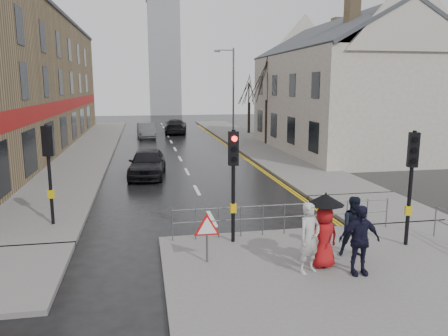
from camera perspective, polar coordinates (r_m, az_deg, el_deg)
name	(u,v)px	position (r m, az deg, el deg)	size (l,w,h in m)	color
ground	(228,249)	(13.25, 0.50, -10.48)	(120.00, 120.00, 0.00)	black
near_pavement	(383,291)	(11.21, 20.00, -14.89)	(10.00, 9.00, 0.14)	#605E5B
left_pavement	(90,147)	(35.68, -17.13, 2.66)	(4.00, 44.00, 0.14)	#605E5B
right_pavement	(246,140)	(38.46, 2.85, 3.68)	(4.00, 40.00, 0.14)	#605E5B
pavement_bridge_right	(376,208)	(18.16, 19.20, -4.95)	(4.00, 4.20, 0.14)	#605E5B
building_left_terrace	(4,82)	(35.45, -26.76, 9.95)	(8.00, 42.00, 10.00)	#8C7350
building_right_cream	(342,86)	(33.38, 15.19, 10.36)	(9.00, 16.40, 10.10)	beige
church_tower	(164,59)	(74.34, -7.81, 13.90)	(5.00, 5.00, 18.00)	gray
traffic_signal_near_left	(233,166)	(12.80, 1.23, 0.22)	(0.28, 0.27, 3.40)	black
traffic_signal_near_right	(412,168)	(13.66, 23.33, 0.00)	(0.34, 0.33, 3.40)	black
traffic_signal_far_left	(48,157)	(15.62, -21.97, 1.35)	(0.34, 0.33, 3.40)	black
guard_railing_front	(285,212)	(14.01, 7.92, -5.69)	(7.14, 0.04, 1.00)	#595B5E
warning_sign	(207,230)	(11.65, -2.24, -8.07)	(0.80, 0.07, 1.35)	#595B5E
street_lamp	(231,86)	(40.95, 0.98, 10.62)	(1.83, 0.25, 8.00)	#595B5E
tree_near	(267,81)	(35.53, 5.67, 11.25)	(2.40, 2.40, 6.58)	black
tree_far	(249,89)	(43.38, 3.31, 10.24)	(2.40, 2.40, 5.64)	black
pedestrian_a	(309,238)	(11.24, 11.08, -8.96)	(0.66, 0.43, 1.81)	#B1B1AD
pedestrian_b	(355,227)	(12.62, 16.73, -7.33)	(0.82, 0.64, 1.68)	black
pedestrian_with_umbrella	(324,226)	(11.59, 12.99, -7.45)	(0.96, 0.96, 1.96)	#AC1416
pedestrian_d	(359,240)	(11.46, 17.26, -8.96)	(1.04, 0.43, 1.78)	black
car_parked	(147,163)	(23.48, -9.98, 0.67)	(1.78, 4.43, 1.51)	black
car_mid	(146,131)	(40.87, -10.14, 4.83)	(1.47, 4.23, 1.39)	#46484B
car_far	(176,126)	(44.26, -6.30, 5.42)	(2.06, 5.06, 1.47)	black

